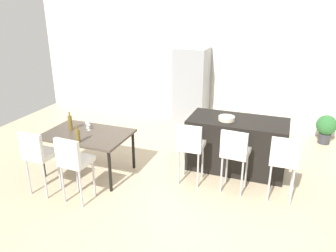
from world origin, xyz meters
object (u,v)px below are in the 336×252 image
bar_chair_right (284,158)px  wine_glass_right (87,121)px  dining_chair_near (38,153)px  dining_chair_far (73,159)px  potted_plant (326,127)px  bar_chair_middle (235,151)px  kitchen_island (236,144)px  wine_bottle_left (70,123)px  bar_chair_left (190,144)px  dining_table (87,137)px  wine_bottle_corner (78,135)px  fruit_bowl (227,118)px  wine_glass_middle (88,123)px  refrigerator (191,88)px

bar_chair_right → wine_glass_right: bar_chair_right is taller
dining_chair_near → dining_chair_far: 0.64m
potted_plant → bar_chair_middle: bearing=-120.1°
kitchen_island → dining_chair_near: 3.29m
wine_bottle_left → dining_chair_far: bearing=-52.8°
dining_chair_near → bar_chair_left: bearing=28.2°
wine_glass_right → kitchen_island: bearing=18.8°
dining_table → potted_plant: bearing=35.7°
kitchen_island → wine_bottle_corner: bearing=-147.8°
wine_glass_right → wine_bottle_left: bearing=-137.8°
bar_chair_right → dining_chair_near: same height
dining_table → dining_chair_near: bearing=-111.0°
kitchen_island → potted_plant: 2.36m
bar_chair_left → wine_glass_right: (-1.87, -0.05, 0.17)m
bar_chair_right → fruit_bowl: (-1.00, 0.70, 0.26)m
wine_glass_right → fruit_bowl: (2.29, 0.75, 0.09)m
dining_table → bar_chair_middle: bearing=6.3°
bar_chair_left → wine_glass_right: 1.88m
wine_bottle_corner → fruit_bowl: 2.47m
kitchen_island → dining_chair_far: 2.80m
bar_chair_middle → wine_bottle_left: (-2.79, -0.24, 0.18)m
bar_chair_right → wine_bottle_left: (-3.50, -0.24, 0.18)m
bar_chair_left → wine_bottle_corner: size_ratio=3.37×
bar_chair_left → bar_chair_right: size_ratio=1.00×
dining_table → fruit_bowl: 2.39m
wine_glass_middle → bar_chair_left: bearing=4.2°
bar_chair_left → fruit_bowl: size_ratio=3.78×
bar_chair_middle → refrigerator: refrigerator is taller
bar_chair_left → wine_bottle_left: (-2.08, -0.24, 0.18)m
dining_chair_far → kitchen_island: bearing=43.0°
bar_chair_left → dining_chair_far: size_ratio=1.00×
bar_chair_right → refrigerator: bearing=130.5°
dining_table → fruit_bowl: bearing=24.1°
bar_chair_right → wine_glass_middle: size_ratio=6.03×
wine_glass_middle → refrigerator: refrigerator is taller
kitchen_island → dining_table: size_ratio=1.19×
bar_chair_right → refrigerator: size_ratio=0.57×
bar_chair_left → dining_chair_near: size_ratio=1.00×
bar_chair_middle → dining_table: 2.46m
wine_bottle_corner → kitchen_island: bearing=32.2°
refrigerator → wine_bottle_left: bearing=-115.2°
bar_chair_right → refrigerator: (-2.18, 2.56, 0.22)m
dining_chair_far → fruit_bowl: (1.85, 1.81, 0.26)m
dining_chair_near → fruit_bowl: size_ratio=3.78×
wine_bottle_corner → wine_glass_right: size_ratio=1.79×
kitchen_island → fruit_bowl: bearing=-153.3°
kitchen_island → wine_glass_middle: 2.61m
dining_chair_near → wine_bottle_corner: size_ratio=3.37×
refrigerator → fruit_bowl: 2.20m
wine_bottle_corner → wine_glass_right: wine_bottle_corner is taller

